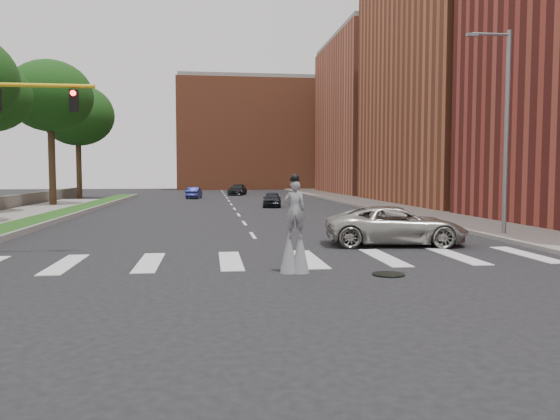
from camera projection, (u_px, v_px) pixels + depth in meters
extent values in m
plane|color=black|center=(274.00, 265.00, 16.83)|extent=(160.00, 160.00, 0.00)
cube|color=#1A4513|center=(60.00, 215.00, 35.12)|extent=(2.00, 60.00, 0.25)
cube|color=gray|center=(77.00, 214.00, 35.25)|extent=(0.20, 60.00, 0.28)
cube|color=gray|center=(393.00, 207.00, 43.17)|extent=(5.00, 90.00, 0.18)
cylinder|color=black|center=(388.00, 274.00, 15.24)|extent=(0.90, 0.90, 0.04)
cube|color=#9A4D30|center=(479.00, 69.00, 48.51)|extent=(16.00, 22.00, 24.00)
cube|color=#B35B42|center=(390.00, 118.00, 72.39)|extent=(16.00, 22.00, 20.00)
cube|color=#9A4D30|center=(255.00, 136.00, 94.13)|extent=(26.00, 14.00, 18.00)
cylinder|color=slate|center=(507.00, 135.00, 23.87)|extent=(0.20, 0.20, 9.00)
cylinder|color=slate|center=(492.00, 34.00, 23.47)|extent=(1.80, 0.12, 0.12)
cube|color=slate|center=(472.00, 35.00, 23.35)|extent=(0.50, 0.18, 0.12)
cylinder|color=gold|center=(15.00, 85.00, 18.31)|extent=(5.20, 0.14, 0.14)
cube|color=black|center=(74.00, 101.00, 18.59)|extent=(0.28, 0.18, 0.75)
cylinder|color=#FF0C0C|center=(73.00, 93.00, 18.47)|extent=(0.18, 0.06, 0.18)
cylinder|color=#342314|center=(300.00, 256.00, 15.55)|extent=(0.07, 0.07, 1.00)
cylinder|color=#342314|center=(289.00, 256.00, 15.54)|extent=(0.07, 0.07, 1.00)
cone|color=slate|center=(300.00, 251.00, 15.54)|extent=(0.52, 0.52, 1.24)
cone|color=slate|center=(289.00, 251.00, 15.53)|extent=(0.52, 0.52, 1.24)
imported|color=slate|center=(295.00, 210.00, 15.45)|extent=(0.64, 0.46, 1.64)
sphere|color=black|center=(295.00, 178.00, 15.39)|extent=(0.26, 0.26, 0.26)
cylinder|color=black|center=(295.00, 180.00, 15.39)|extent=(0.34, 0.34, 0.02)
cube|color=#FFF11A|center=(294.00, 193.00, 15.56)|extent=(0.22, 0.05, 0.10)
imported|color=#A9A7A0|center=(396.00, 226.00, 21.51)|extent=(5.81, 3.27, 1.53)
imported|color=black|center=(272.00, 199.00, 44.88)|extent=(1.94, 3.82, 1.25)
imported|color=navy|center=(194.00, 193.00, 59.26)|extent=(1.77, 3.87, 1.23)
imported|color=black|center=(237.00, 190.00, 67.96)|extent=(2.88, 4.85, 1.32)
cylinder|color=#342314|center=(52.00, 162.00, 45.03)|extent=(0.56, 0.56, 7.39)
ellipsoid|color=black|center=(50.00, 96.00, 44.65)|extent=(6.86, 6.86, 5.83)
cylinder|color=#342314|center=(79.00, 166.00, 57.35)|extent=(0.56, 0.56, 6.94)
ellipsoid|color=black|center=(78.00, 115.00, 56.98)|extent=(7.52, 7.52, 6.39)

